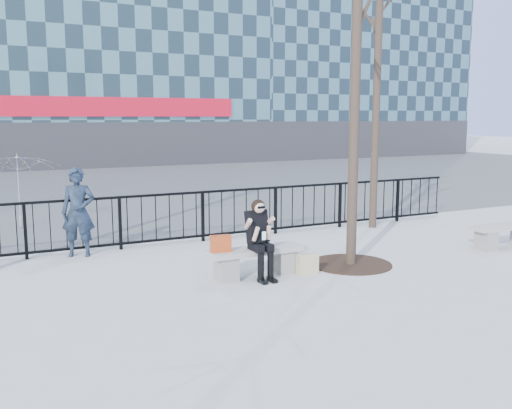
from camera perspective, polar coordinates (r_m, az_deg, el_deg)
name	(u,v)px	position (r m, az deg, el deg)	size (l,w,h in m)	color
ground	(256,276)	(9.81, -0.01, -7.17)	(120.00, 120.00, 0.00)	#A7A7A2
street_surface	(91,184)	(23.97, -16.21, 1.99)	(60.00, 23.00, 0.01)	#474747
railing	(194,217)	(12.38, -6.21, -1.23)	(14.00, 0.06, 1.10)	black
building_right	(338,9)	(43.58, 8.17, 18.76)	(16.20, 10.20, 20.60)	slate
tree_right	(379,6)	(14.29, 12.24, 18.83)	(2.80, 2.80, 7.00)	black
tree_grate	(351,264)	(10.68, 9.45, -5.89)	(1.50, 1.50, 0.02)	black
bench_main	(256,259)	(9.73, -0.01, -5.46)	(1.65, 0.46, 0.49)	slate
bench_second	(505,233)	(12.97, 23.63, -2.63)	(1.61, 0.45, 0.48)	slate
seated_woman	(260,239)	(9.51, 0.42, -3.52)	(0.50, 0.64, 1.34)	black
handbag	(221,244)	(9.41, -3.56, -3.93)	(0.33, 0.16, 0.27)	#B13E15
shopping_bag	(307,264)	(9.93, 5.17, -5.95)	(0.38, 0.14, 0.36)	beige
standing_man	(78,212)	(11.53, -17.35, -0.74)	(0.63, 0.42, 1.74)	black
vendor_umbrella	(18,191)	(14.90, -22.66, 1.25)	(2.00, 2.04, 1.84)	gold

